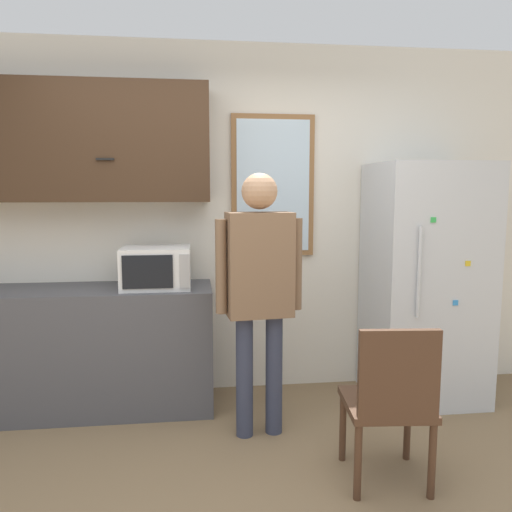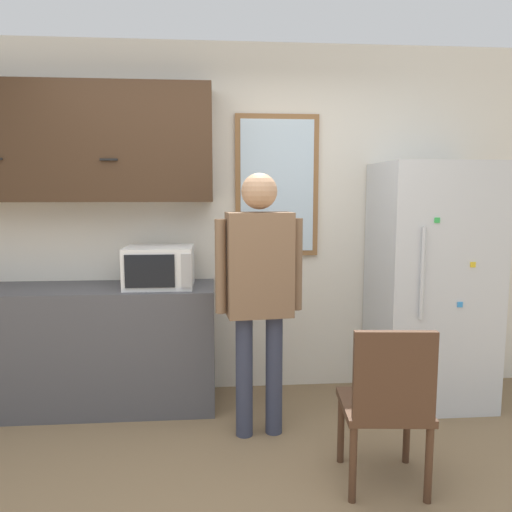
{
  "view_description": "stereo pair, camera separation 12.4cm",
  "coord_description": "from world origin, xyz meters",
  "px_view_note": "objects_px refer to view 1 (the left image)",
  "views": [
    {
      "loc": [
        -0.12,
        -2.15,
        1.58
      ],
      "look_at": [
        0.26,
        0.96,
        1.18
      ],
      "focal_mm": 35.0,
      "sensor_mm": 36.0,
      "label": 1
    },
    {
      "loc": [
        0.01,
        -2.16,
        1.58
      ],
      "look_at": [
        0.26,
        0.96,
        1.18
      ],
      "focal_mm": 35.0,
      "sensor_mm": 36.0,
      "label": 2
    }
  ],
  "objects_px": {
    "refrigerator": "(425,283)",
    "chair": "(391,398)",
    "person": "(259,279)",
    "microwave": "(156,267)"
  },
  "relations": [
    {
      "from": "refrigerator",
      "to": "microwave",
      "type": "bearing_deg",
      "value": 178.45
    },
    {
      "from": "microwave",
      "to": "chair",
      "type": "distance_m",
      "value": 1.83
    },
    {
      "from": "person",
      "to": "refrigerator",
      "type": "bearing_deg",
      "value": 13.12
    },
    {
      "from": "refrigerator",
      "to": "chair",
      "type": "height_order",
      "value": "refrigerator"
    },
    {
      "from": "microwave",
      "to": "chair",
      "type": "relative_size",
      "value": 0.53
    },
    {
      "from": "refrigerator",
      "to": "chair",
      "type": "distance_m",
      "value": 1.39
    },
    {
      "from": "microwave",
      "to": "person",
      "type": "relative_size",
      "value": 0.28
    },
    {
      "from": "person",
      "to": "chair",
      "type": "distance_m",
      "value": 1.06
    },
    {
      "from": "microwave",
      "to": "refrigerator",
      "type": "distance_m",
      "value": 2.01
    },
    {
      "from": "person",
      "to": "microwave",
      "type": "bearing_deg",
      "value": 137.35
    }
  ]
}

